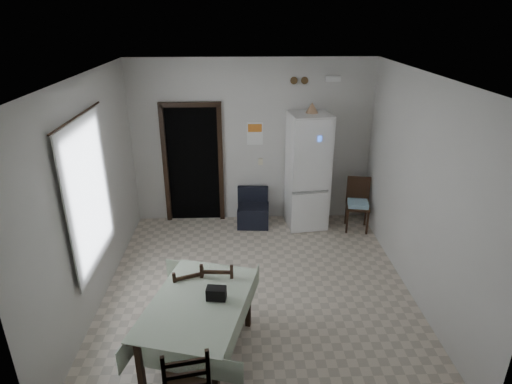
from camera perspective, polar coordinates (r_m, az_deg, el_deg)
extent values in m
plane|color=#BDAF9A|center=(6.15, 0.19, -12.63)|extent=(4.50, 4.50, 0.00)
cube|color=black|center=(7.93, -8.20, 4.09)|extent=(0.90, 0.45, 2.10)
cube|color=black|center=(7.76, -11.97, 3.42)|extent=(0.08, 0.10, 2.18)
cube|color=black|center=(7.66, -4.71, 3.58)|extent=(0.08, 0.10, 2.18)
cube|color=black|center=(7.41, -8.86, 11.47)|extent=(1.06, 0.10, 0.08)
cube|color=silver|center=(5.56, -22.42, -0.31)|extent=(0.10, 1.20, 1.60)
cube|color=silver|center=(5.52, -21.35, -0.30)|extent=(0.02, 1.45, 1.85)
cylinder|color=black|center=(5.24, -22.75, 9.29)|extent=(0.02, 1.60, 0.02)
cube|color=white|center=(7.50, -0.15, 7.81)|extent=(0.28, 0.02, 0.40)
cube|color=orange|center=(7.47, -0.15, 8.53)|extent=(0.24, 0.01, 0.14)
cube|color=beige|center=(7.66, 0.60, 4.06)|extent=(0.08, 0.02, 0.12)
cylinder|color=brown|center=(7.37, 5.07, 14.59)|extent=(0.12, 0.03, 0.12)
cylinder|color=brown|center=(7.39, 6.50, 14.57)|extent=(0.12, 0.03, 0.12)
cube|color=white|center=(7.45, 10.23, 14.65)|extent=(0.25, 0.07, 0.09)
cone|color=tan|center=(7.22, 7.49, 11.09)|extent=(0.22, 0.22, 0.17)
cube|color=black|center=(4.66, -5.32, -13.29)|extent=(0.22, 0.15, 0.13)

